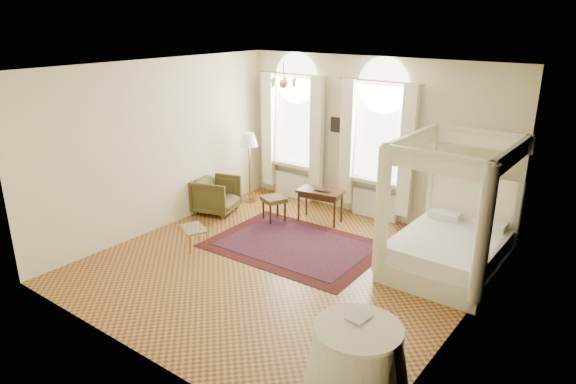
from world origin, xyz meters
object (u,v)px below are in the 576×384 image
object	(u,v)px
canopy_bed	(449,244)
nightstand	(465,231)
armchair	(216,195)
floor_lamp	(249,143)
side_table	(357,360)
coffee_table	(193,230)
writing_desk	(320,195)
stool	(274,201)

from	to	relation	value
canopy_bed	nightstand	size ratio (longest dim) A/B	4.10
canopy_bed	armchair	size ratio (longest dim) A/B	2.64
nightstand	floor_lamp	xyz separation A→B (m)	(-4.72, -0.60, 1.09)
canopy_bed	side_table	world-z (taller)	canopy_bed
canopy_bed	coffee_table	xyz separation A→B (m)	(-4.07, -1.82, -0.17)
writing_desk	stool	bearing A→B (deg)	-147.01
writing_desk	side_table	distance (m)	5.07
nightstand	armchair	bearing A→B (deg)	-162.39
writing_desk	coffee_table	distance (m)	2.71
floor_lamp	armchair	bearing A→B (deg)	-98.33
canopy_bed	nightstand	distance (m)	1.30
writing_desk	side_table	bearing A→B (deg)	-51.84
stool	canopy_bed	bearing A→B (deg)	-1.45
stool	floor_lamp	bearing A→B (deg)	153.74
side_table	nightstand	bearing A→B (deg)	94.42
armchair	coffee_table	size ratio (longest dim) A/B	1.27
writing_desk	stool	size ratio (longest dim) A/B	1.65
floor_lamp	coffee_table	bearing A→B (deg)	-72.24
coffee_table	nightstand	bearing A→B (deg)	38.20
canopy_bed	armchair	xyz separation A→B (m)	(-5.01, -0.28, -0.12)
stool	writing_desk	bearing A→B (deg)	32.99
writing_desk	coffee_table	size ratio (longest dim) A/B	1.44
coffee_table	side_table	bearing A→B (deg)	-19.86
writing_desk	coffee_table	xyz separation A→B (m)	(-1.16, -2.43, -0.24)
writing_desk	armchair	bearing A→B (deg)	-157.02
writing_desk	stool	distance (m)	0.96
canopy_bed	nightstand	bearing A→B (deg)	96.53
canopy_bed	floor_lamp	world-z (taller)	canopy_bed
coffee_table	floor_lamp	xyz separation A→B (m)	(-0.80, 2.49, 1.02)
nightstand	stool	xyz separation A→B (m)	(-3.57, -1.17, 0.15)
armchair	floor_lamp	world-z (taller)	floor_lamp
writing_desk	side_table	xyz separation A→B (m)	(3.13, -3.98, -0.18)
canopy_bed	writing_desk	xyz separation A→B (m)	(-2.92, 0.61, 0.07)
nightstand	canopy_bed	bearing A→B (deg)	-83.47
armchair	floor_lamp	size ratio (longest dim) A/B	0.53
side_table	coffee_table	bearing A→B (deg)	160.14
writing_desk	nightstand	bearing A→B (deg)	13.33
stool	side_table	size ratio (longest dim) A/B	0.48
canopy_bed	floor_lamp	xyz separation A→B (m)	(-4.87, 0.66, 0.85)
canopy_bed	coffee_table	distance (m)	4.46
canopy_bed	writing_desk	size ratio (longest dim) A/B	2.33
canopy_bed	armchair	world-z (taller)	canopy_bed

